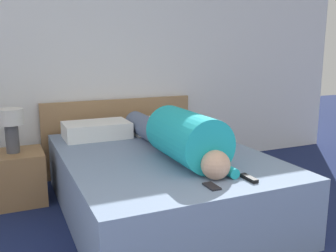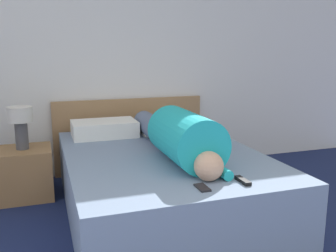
# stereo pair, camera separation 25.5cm
# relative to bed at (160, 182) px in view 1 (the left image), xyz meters

# --- Properties ---
(wall_back) EXTENTS (5.74, 0.06, 2.60)m
(wall_back) POSITION_rel_bed_xyz_m (0.06, 1.21, 1.05)
(wall_back) COLOR white
(wall_back) RESTS_ON ground_plane
(bed) EXTENTS (1.52, 2.08, 0.51)m
(bed) POSITION_rel_bed_xyz_m (0.00, 0.00, 0.00)
(bed) COLOR #7589A8
(bed) RESTS_ON ground_plane
(headboard) EXTENTS (1.64, 0.04, 0.81)m
(headboard) POSITION_rel_bed_xyz_m (0.00, 1.14, 0.15)
(headboard) COLOR #A37A51
(headboard) RESTS_ON ground_plane
(nightstand) EXTENTS (0.48, 0.45, 0.45)m
(nightstand) POSITION_rel_bed_xyz_m (-1.09, 0.68, -0.03)
(nightstand) COLOR olive
(nightstand) RESTS_ON ground_plane
(table_lamp) EXTENTS (0.22, 0.22, 0.38)m
(table_lamp) POSITION_rel_bed_xyz_m (-1.09, 0.68, 0.45)
(table_lamp) COLOR #4C4C51
(table_lamp) RESTS_ON nightstand
(person_lying) EXTENTS (0.38, 1.69, 0.38)m
(person_lying) POSITION_rel_bed_xyz_m (0.08, -0.16, 0.42)
(person_lying) COLOR tan
(person_lying) RESTS_ON bed
(pillow_near_headboard) EXTENTS (0.61, 0.39, 0.15)m
(pillow_near_headboard) POSITION_rel_bed_xyz_m (-0.35, 0.73, 0.33)
(pillow_near_headboard) COLOR white
(pillow_near_headboard) RESTS_ON bed
(pillow_second) EXTENTS (0.58, 0.39, 0.13)m
(pillow_second) POSITION_rel_bed_xyz_m (0.29, 0.73, 0.32)
(pillow_second) COLOR white
(pillow_second) RESTS_ON bed
(tv_remote) EXTENTS (0.04, 0.15, 0.02)m
(tv_remote) POSITION_rel_bed_xyz_m (0.27, -0.84, 0.26)
(tv_remote) COLOR black
(tv_remote) RESTS_ON bed
(cell_phone) EXTENTS (0.06, 0.13, 0.01)m
(cell_phone) POSITION_rel_bed_xyz_m (-0.02, -0.85, 0.26)
(cell_phone) COLOR black
(cell_phone) RESTS_ON bed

